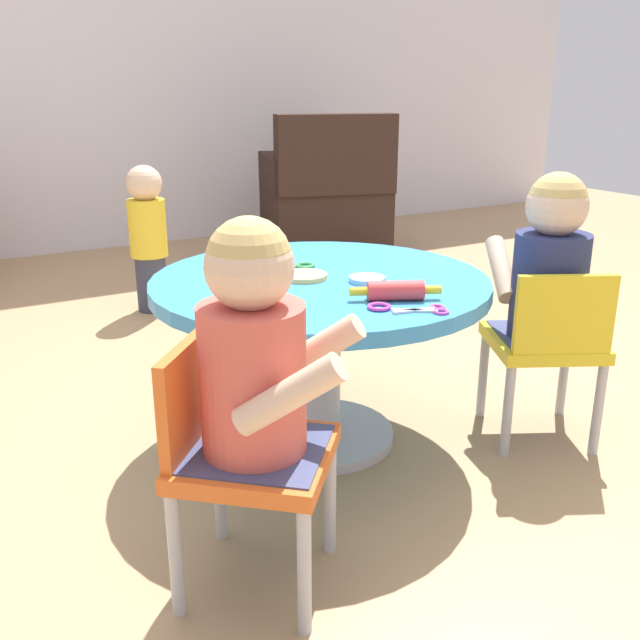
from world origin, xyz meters
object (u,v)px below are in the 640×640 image
Objects in this scene: child_chair_left at (239,452)px; toddler_standing at (148,234)px; craft_table at (320,315)px; armchair_dark at (326,203)px; craft_scissors at (428,310)px; seated_child_left at (255,349)px; rolling_pin at (395,291)px; child_chair_right at (547,344)px; seated_child_right at (550,264)px.

toddler_standing is at bearing 78.22° from child_chair_left.
craft_table is 1.07× the size of armchair_dark.
craft_table is 0.42m from craft_scissors.
seated_child_left is 0.53m from rolling_pin.
seated_child_left is 2.03m from toddler_standing.
child_chair_right is 0.56m from rolling_pin.
seated_child_right is at bearing 63.04° from child_chair_right.
child_chair_right is at bearing -4.99° from rolling_pin.
child_chair_right is 2.57m from armchair_dark.
toddler_standing reaches higher than craft_scissors.
toddler_standing is at bearing 109.46° from seated_child_right.
craft_scissors is at bearing -86.44° from toddler_standing.
toddler_standing is (0.41, 1.96, 0.05)m from child_chair_left.
craft_table is at bearing 101.07° from rolling_pin.
craft_table is 4.35× the size of rolling_pin.
toddler_standing is 3.09× the size of rolling_pin.
seated_child_right reaches higher than child_chair_left.
craft_scissors reaches higher than craft_table.
seated_child_right reaches higher than craft_table.
seated_child_right reaches higher than craft_scissors.
child_chair_left is 2.47× the size of rolling_pin.
seated_child_right is at bearing 9.58° from child_chair_left.
rolling_pin is 0.12m from craft_scissors.
armchair_dark is at bearing 26.29° from toddler_standing.
toddler_standing is (-1.32, -0.65, 0.05)m from armchair_dark.
seated_child_left is (0.03, -0.03, 0.23)m from child_chair_left.
seated_child_left is 2.35× the size of rolling_pin.
armchair_dark reaches higher than child_chair_right.
seated_child_left is at bearing -156.37° from rolling_pin.
toddler_standing is at bearing 93.56° from craft_scissors.
child_chair_right reaches higher than craft_scissors.
craft_table is 0.67m from seated_child_right.
seated_child_right is 2.54m from armchair_dark.
rolling_pin is (-1.22, -2.43, 0.22)m from armchair_dark.
child_chair_right is 1.93m from toddler_standing.
seated_child_left is at bearing -168.88° from craft_scissors.
seated_child_right is 0.76× the size of toddler_standing.
rolling_pin reaches higher than craft_table.
child_chair_left is 1.08m from seated_child_right.
seated_child_left is 3.15m from armchair_dark.
craft_scissors is (-0.51, -0.10, -0.03)m from seated_child_right.
armchair_dark reaches higher than rolling_pin.
rolling_pin reaches higher than child_chair_right.
craft_scissors is (0.07, -0.40, 0.11)m from craft_table.
child_chair_right is 3.76× the size of craft_scissors.
armchair_dark is (1.70, 2.64, -0.22)m from seated_child_left.
toddler_standing is at bearing 79.20° from seated_child_left.
armchair_dark is 4.07× the size of rolling_pin.
armchair_dark is (0.69, 2.44, -0.22)m from seated_child_right.
child_chair_left is 1.00× the size of child_chair_right.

